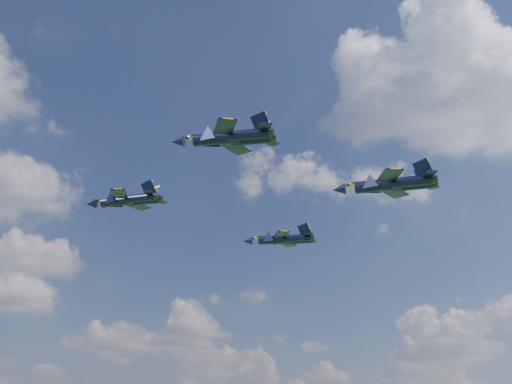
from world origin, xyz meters
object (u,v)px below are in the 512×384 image
object	(u,v)px
jet_left	(213,138)
jet_right	(272,239)
jet_lead	(116,201)
jet_slot	(375,185)

from	to	relation	value
jet_left	jet_right	xyz separation A→B (m)	(26.83, 28.14, -2.73)
jet_lead	jet_right	bearing A→B (deg)	-39.12
jet_slot	jet_right	bearing A→B (deg)	48.38
jet_lead	jet_right	world-z (taller)	jet_lead
jet_left	jet_right	world-z (taller)	jet_left
jet_lead	jet_left	world-z (taller)	jet_left
jet_right	jet_slot	xyz separation A→B (m)	(0.40, -28.23, 1.50)
jet_lead	jet_slot	world-z (taller)	jet_slot
jet_right	jet_slot	size ratio (longest dim) A/B	0.86
jet_left	jet_slot	world-z (taller)	jet_left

